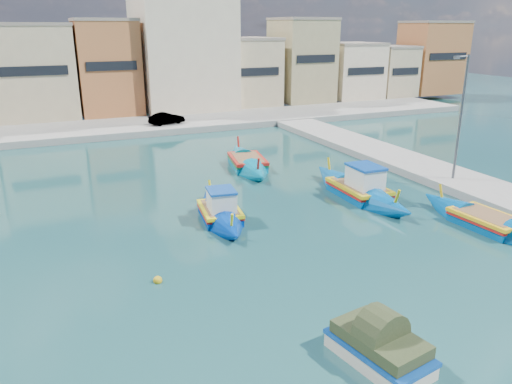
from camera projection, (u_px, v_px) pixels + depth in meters
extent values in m
plane|color=#133839|center=(224.00, 283.00, 19.51)|extent=(160.00, 160.00, 0.00)
cube|color=gray|center=(107.00, 129.00, 47.19)|extent=(80.00, 8.00, 0.60)
cube|color=tan|center=(33.00, 73.00, 50.18)|extent=(7.88, 7.44, 8.99)
cube|color=gray|center=(26.00, 24.00, 48.71)|extent=(8.04, 7.59, 0.30)
cube|color=black|center=(33.00, 71.00, 46.76)|extent=(6.30, 0.10, 0.90)
cube|color=#BB6D3A|center=(108.00, 69.00, 52.32)|extent=(6.17, 6.13, 9.43)
cube|color=gray|center=(103.00, 20.00, 50.78)|extent=(6.29, 6.26, 0.30)
cube|color=black|center=(112.00, 66.00, 49.47)|extent=(4.93, 0.10, 0.90)
cube|color=tan|center=(176.00, 81.00, 56.41)|extent=(7.31, 7.69, 6.05)
cube|color=gray|center=(175.00, 52.00, 55.40)|extent=(7.46, 7.85, 0.30)
cube|color=black|center=(186.00, 82.00, 52.93)|extent=(5.85, 0.10, 0.90)
cube|color=tan|center=(242.00, 73.00, 59.07)|extent=(7.54, 7.30, 7.41)
cube|color=gray|center=(242.00, 39.00, 57.85)|extent=(7.69, 7.45, 0.30)
cube|color=black|center=(255.00, 72.00, 55.75)|extent=(6.03, 0.10, 0.90)
cube|color=tan|center=(302.00, 61.00, 61.60)|extent=(6.36, 6.97, 9.63)
cube|color=gray|center=(303.00, 19.00, 60.03)|extent=(6.48, 7.11, 0.30)
cube|color=black|center=(316.00, 59.00, 58.38)|extent=(5.09, 0.10, 0.90)
cube|color=beige|center=(351.00, 72.00, 64.72)|extent=(6.63, 6.70, 6.65)
cube|color=gray|center=(352.00, 44.00, 63.62)|extent=(6.76, 6.83, 0.30)
cube|color=black|center=(366.00, 71.00, 61.67)|extent=(5.30, 0.10, 0.90)
cube|color=tan|center=(387.00, 71.00, 67.48)|extent=(5.08, 7.51, 6.20)
cube|color=gray|center=(389.00, 46.00, 66.45)|extent=(5.18, 7.66, 0.30)
cube|color=black|center=(406.00, 71.00, 64.08)|extent=(4.06, 0.10, 0.90)
cube|color=#BB6D3A|center=(432.00, 59.00, 68.97)|extent=(7.79, 6.00, 9.33)
cube|color=gray|center=(436.00, 22.00, 67.44)|extent=(7.95, 6.12, 0.30)
cube|color=black|center=(448.00, 56.00, 66.17)|extent=(6.23, 0.10, 0.90)
cube|color=beige|center=(183.00, 54.00, 55.96)|extent=(10.00, 10.00, 12.00)
cylinder|color=#595B60|center=(460.00, 123.00, 30.15)|extent=(0.16, 0.16, 8.00)
cylinder|color=#595B60|center=(463.00, 56.00, 28.76)|extent=(1.00, 0.10, 0.10)
cube|color=#595B60|center=(457.00, 57.00, 28.58)|extent=(0.35, 0.15, 0.18)
imported|color=#4C1919|center=(167.00, 118.00, 47.70)|extent=(3.57, 1.99, 1.12)
cube|color=#0057A3|center=(358.00, 193.00, 29.34)|extent=(2.24, 3.88, 1.07)
cone|color=#0057A3|center=(331.00, 178.00, 32.10)|extent=(2.23, 3.56, 2.74)
cone|color=#0057A3|center=(392.00, 210.00, 26.55)|extent=(2.23, 3.56, 2.74)
cube|color=yellow|center=(359.00, 186.00, 29.20)|extent=(2.33, 4.09, 0.19)
cube|color=red|center=(359.00, 189.00, 29.26)|extent=(2.35, 3.95, 0.11)
cube|color=olive|center=(359.00, 185.00, 29.17)|extent=(1.91, 3.52, 0.06)
cylinder|color=yellow|center=(329.00, 166.00, 32.15)|extent=(0.16, 0.51, 1.16)
cylinder|color=yellow|center=(396.00, 199.00, 26.06)|extent=(0.16, 0.51, 1.16)
cube|color=white|center=(365.00, 177.00, 28.50)|extent=(1.55, 1.98, 1.17)
cube|color=#0F47A5|center=(366.00, 167.00, 28.29)|extent=(1.64, 2.13, 0.13)
cube|color=#00339D|center=(220.00, 216.00, 25.96)|extent=(2.21, 3.14, 0.92)
cone|color=#00339D|center=(211.00, 200.00, 28.15)|extent=(2.18, 2.94, 2.29)
cone|color=#00339D|center=(231.00, 232.00, 23.74)|extent=(2.18, 2.94, 2.29)
cube|color=yellow|center=(220.00, 209.00, 25.84)|extent=(2.31, 3.31, 0.16)
cube|color=red|center=(220.00, 212.00, 25.89)|extent=(2.31, 3.21, 0.09)
cube|color=olive|center=(220.00, 207.00, 25.81)|extent=(1.90, 2.84, 0.05)
cylinder|color=yellow|center=(210.00, 189.00, 28.18)|extent=(0.19, 0.45, 1.00)
cylinder|color=yellow|center=(232.00, 223.00, 23.33)|extent=(0.19, 0.45, 1.00)
cube|color=white|center=(221.00, 201.00, 25.27)|extent=(1.47, 1.65, 1.01)
cube|color=#0F47A5|center=(221.00, 190.00, 25.09)|extent=(1.56, 1.76, 0.11)
cube|color=#007CA1|center=(247.00, 165.00, 35.37)|extent=(2.79, 3.91, 1.08)
cone|color=#007CA1|center=(239.00, 154.00, 38.08)|extent=(2.74, 3.65, 2.72)
cone|color=#007CA1|center=(257.00, 175.00, 32.62)|extent=(2.74, 3.65, 2.72)
cube|color=red|center=(247.00, 158.00, 35.22)|extent=(2.91, 4.12, 0.19)
cube|color=#197F33|center=(247.00, 161.00, 35.28)|extent=(2.90, 3.99, 0.11)
cube|color=olive|center=(247.00, 157.00, 35.19)|extent=(2.41, 3.53, 0.06)
cylinder|color=red|center=(238.00, 144.00, 38.12)|extent=(0.24, 0.53, 1.18)
cylinder|color=red|center=(258.00, 166.00, 32.13)|extent=(0.24, 0.53, 1.18)
cube|color=#00559B|center=(487.00, 224.00, 24.82)|extent=(2.15, 3.45, 0.98)
cone|color=#00559B|center=(444.00, 206.00, 27.13)|extent=(2.14, 3.19, 2.48)
cube|color=yellow|center=(488.00, 216.00, 24.69)|extent=(2.24, 3.64, 0.18)
cube|color=red|center=(487.00, 220.00, 24.75)|extent=(2.25, 3.52, 0.10)
cube|color=olive|center=(488.00, 215.00, 24.66)|extent=(1.84, 3.13, 0.06)
cylinder|color=yellow|center=(441.00, 194.00, 27.16)|extent=(0.16, 0.47, 1.07)
cube|color=beige|center=(379.00, 357.00, 14.91)|extent=(2.13, 3.28, 0.76)
cube|color=#0F47A5|center=(379.00, 347.00, 14.79)|extent=(2.21, 3.38, 0.13)
cube|color=#2D381E|center=(380.00, 338.00, 14.70)|extent=(2.02, 2.93, 0.38)
cylinder|color=#2D381E|center=(381.00, 333.00, 14.64)|extent=(1.11, 2.77, 0.65)
sphere|color=gold|center=(158.00, 280.00, 19.57)|extent=(0.36, 0.36, 0.36)
sphere|color=gold|center=(231.00, 207.00, 27.45)|extent=(0.36, 0.36, 0.36)
sphere|color=gold|center=(238.00, 166.00, 35.47)|extent=(0.36, 0.36, 0.36)
sphere|color=gold|center=(499.00, 211.00, 26.83)|extent=(0.36, 0.36, 0.36)
sphere|color=gold|center=(396.00, 360.00, 14.89)|extent=(0.36, 0.36, 0.36)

